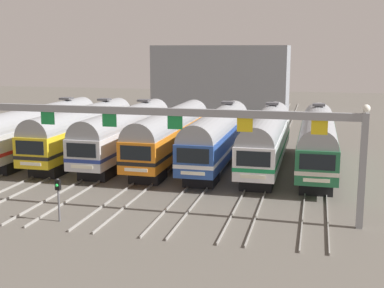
% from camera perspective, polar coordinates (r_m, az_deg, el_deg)
% --- Properties ---
extents(ground_plane, '(160.00, 160.00, 0.00)m').
position_cam_1_polar(ground_plane, '(45.29, -2.34, -2.13)').
color(ground_plane, '#5B564F').
extents(track_bed, '(26.36, 70.00, 0.15)m').
position_cam_1_polar(track_bed, '(61.50, 2.02, 1.31)').
color(track_bed, gray).
rests_on(track_bed, ground).
extents(commuter_train_stainless, '(2.88, 18.06, 5.05)m').
position_cam_1_polar(commuter_train_stainless, '(49.63, -16.30, 1.73)').
color(commuter_train_stainless, '#B2B5BA').
rests_on(commuter_train_stainless, ground).
extents(commuter_train_yellow, '(2.88, 18.06, 5.05)m').
position_cam_1_polar(commuter_train_yellow, '(47.71, -11.98, 1.58)').
color(commuter_train_yellow, gold).
rests_on(commuter_train_yellow, ground).
extents(commuter_train_silver, '(2.88, 18.06, 5.05)m').
position_cam_1_polar(commuter_train_silver, '(46.08, -7.32, 1.41)').
color(commuter_train_silver, silver).
rests_on(commuter_train_silver, ground).
extents(commuter_train_orange, '(2.88, 18.06, 4.77)m').
position_cam_1_polar(commuter_train_orange, '(44.77, -2.36, 1.22)').
color(commuter_train_orange, orange).
rests_on(commuter_train_orange, ground).
extents(commuter_train_blue, '(2.88, 18.06, 5.05)m').
position_cam_1_polar(commuter_train_blue, '(43.83, 2.85, 1.02)').
color(commuter_train_blue, '#284C9E').
rests_on(commuter_train_blue, ground).
extents(commuter_train_white, '(2.88, 18.06, 5.05)m').
position_cam_1_polar(commuter_train_white, '(43.26, 8.25, 0.79)').
color(commuter_train_white, white).
rests_on(commuter_train_white, ground).
extents(commuter_train_green, '(2.88, 18.06, 5.05)m').
position_cam_1_polar(commuter_train_green, '(43.08, 13.74, 0.56)').
color(commuter_train_green, '#236B42').
rests_on(commuter_train_green, ground).
extents(catenary_gantry, '(30.09, 0.44, 6.97)m').
position_cam_1_polar(catenary_gantry, '(31.75, -9.12, 2.28)').
color(catenary_gantry, gray).
rests_on(catenary_gantry, ground).
extents(yard_signal_mast, '(0.28, 0.35, 2.55)m').
position_cam_1_polar(yard_signal_mast, '(30.80, -14.60, -5.13)').
color(yard_signal_mast, '#59595E').
rests_on(yard_signal_mast, ground).
extents(maintenance_building, '(20.52, 10.00, 10.38)m').
position_cam_1_polar(maintenance_building, '(81.84, 3.35, 7.20)').
color(maintenance_building, gray).
rests_on(maintenance_building, ground).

